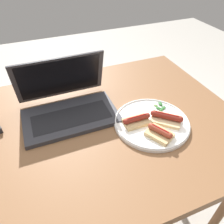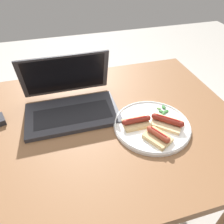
% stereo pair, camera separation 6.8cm
% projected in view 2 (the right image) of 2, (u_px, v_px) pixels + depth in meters
% --- Properties ---
extents(ground_plane, '(6.00, 6.00, 0.00)m').
position_uv_depth(ground_plane, '(104.00, 210.00, 1.36)').
color(ground_plane, '#B7B2A8').
extents(desk, '(1.14, 0.86, 0.75)m').
position_uv_depth(desk, '(101.00, 133.00, 0.92)').
color(desk, brown).
rests_on(desk, ground_plane).
extents(laptop, '(0.38, 0.28, 0.22)m').
position_uv_depth(laptop, '(70.00, 102.00, 0.91)').
color(laptop, '#2D2D33').
rests_on(laptop, desk).
extents(plate, '(0.30, 0.30, 0.02)m').
position_uv_depth(plate, '(152.00, 125.00, 0.85)').
color(plate, white).
rests_on(plate, desk).
extents(sausage_toast_left, '(0.13, 0.13, 0.04)m').
position_uv_depth(sausage_toast_left, '(167.00, 122.00, 0.84)').
color(sausage_toast_left, '#D6B784').
rests_on(sausage_toast_left, plate).
extents(sausage_toast_middle, '(0.12, 0.06, 0.04)m').
position_uv_depth(sausage_toast_middle, '(136.00, 122.00, 0.84)').
color(sausage_toast_middle, tan).
rests_on(sausage_toast_middle, plate).
extents(sausage_toast_right, '(0.10, 0.11, 0.04)m').
position_uv_depth(sausage_toast_right, '(158.00, 137.00, 0.78)').
color(sausage_toast_right, tan).
rests_on(sausage_toast_right, plate).
extents(salad_pile, '(0.05, 0.06, 0.01)m').
position_uv_depth(salad_pile, '(163.00, 110.00, 0.91)').
color(salad_pile, '#2D662D').
rests_on(salad_pile, plate).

